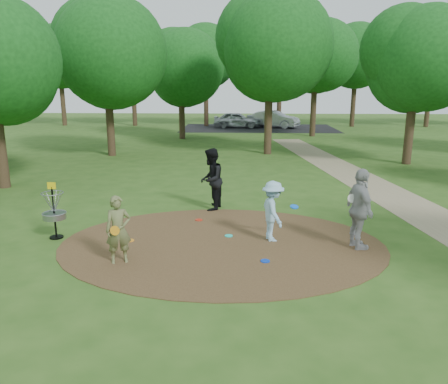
{
  "coord_description": "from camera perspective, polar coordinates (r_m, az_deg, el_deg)",
  "views": [
    {
      "loc": [
        0.49,
        -10.65,
        4.07
      ],
      "look_at": [
        0.0,
        1.2,
        1.1
      ],
      "focal_mm": 35.0,
      "sensor_mm": 36.0,
      "label": 1
    }
  ],
  "objects": [
    {
      "name": "ground",
      "position": [
        11.41,
        -0.25,
        -6.84
      ],
      "size": [
        100.0,
        100.0,
        0.0
      ],
      "primitive_type": "plane",
      "color": "#2D5119",
      "rests_on": "ground"
    },
    {
      "name": "dirt_clearing",
      "position": [
        11.4,
        -0.25,
        -6.79
      ],
      "size": [
        8.4,
        8.4,
        0.02
      ],
      "primitive_type": "cylinder",
      "color": "#47301C",
      "rests_on": "ground"
    },
    {
      "name": "footpath",
      "position": [
        14.58,
        26.66,
        -3.67
      ],
      "size": [
        7.55,
        39.89,
        0.01
      ],
      "primitive_type": "cube",
      "rotation": [
        0.0,
        0.0,
        0.14
      ],
      "color": "#8C7A5B",
      "rests_on": "ground"
    },
    {
      "name": "parking_lot",
      "position": [
        40.88,
        4.53,
        8.31
      ],
      "size": [
        14.0,
        8.0,
        0.01
      ],
      "primitive_type": "cube",
      "color": "black",
      "rests_on": "ground"
    },
    {
      "name": "player_observer_with_disc",
      "position": [
        10.31,
        -13.63,
        -4.84
      ],
      "size": [
        0.68,
        0.56,
        1.6
      ],
      "color": "#656B3E",
      "rests_on": "ground"
    },
    {
      "name": "player_throwing_with_disc",
      "position": [
        11.5,
        6.39,
        -2.52
      ],
      "size": [
        1.12,
        1.16,
        1.61
      ],
      "color": "#99C8E4",
      "rests_on": "ground"
    },
    {
      "name": "player_walking_with_disc",
      "position": [
        14.21,
        -1.7,
        1.65
      ],
      "size": [
        0.92,
        1.1,
        2.03
      ],
      "color": "black",
      "rests_on": "ground"
    },
    {
      "name": "player_waiting_with_disc",
      "position": [
        11.32,
        17.31,
        -2.19
      ],
      "size": [
        0.74,
        1.28,
        2.05
      ],
      "color": "#9B9B9E",
      "rests_on": "ground"
    },
    {
      "name": "disc_ground_cyan",
      "position": [
        11.93,
        0.62,
        -5.73
      ],
      "size": [
        0.22,
        0.22,
        0.02
      ],
      "primitive_type": "cylinder",
      "color": "#1AD2BD",
      "rests_on": "dirt_clearing"
    },
    {
      "name": "disc_ground_blue",
      "position": [
        10.36,
        5.4,
        -8.96
      ],
      "size": [
        0.22,
        0.22,
        0.02
      ],
      "primitive_type": "cylinder",
      "color": "#0B35C0",
      "rests_on": "dirt_clearing"
    },
    {
      "name": "disc_ground_red",
      "position": [
        13.3,
        -3.3,
        -3.65
      ],
      "size": [
        0.22,
        0.22,
        0.02
      ],
      "primitive_type": "cylinder",
      "color": "red",
      "rests_on": "dirt_clearing"
    },
    {
      "name": "car_left",
      "position": [
        41.13,
        1.69,
        9.4
      ],
      "size": [
        4.4,
        2.05,
        1.46
      ],
      "primitive_type": "imported",
      "rotation": [
        0.0,
        0.0,
        1.49
      ],
      "color": "#B2B5BA",
      "rests_on": "ground"
    },
    {
      "name": "car_right",
      "position": [
        41.41,
        6.46,
        9.44
      ],
      "size": [
        5.06,
        3.43,
        1.58
      ],
      "primitive_type": "imported",
      "rotation": [
        0.0,
        0.0,
        1.16
      ],
      "color": "#AAABB2",
      "rests_on": "ground"
    },
    {
      "name": "disc_ground_orange",
      "position": [
        11.85,
        -12.19,
        -6.2
      ],
      "size": [
        0.22,
        0.22,
        0.02
      ],
      "primitive_type": "cylinder",
      "color": "orange",
      "rests_on": "dirt_clearing"
    },
    {
      "name": "disc_golf_basket",
      "position": [
        12.45,
        -21.37,
        -1.8
      ],
      "size": [
        0.63,
        0.63,
        1.54
      ],
      "color": "black",
      "rests_on": "ground"
    },
    {
      "name": "tree_ring",
      "position": [
        19.64,
        3.07,
        17.32
      ],
      "size": [
        37.69,
        45.46,
        8.91
      ],
      "color": "#332316",
      "rests_on": "ground"
    }
  ]
}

